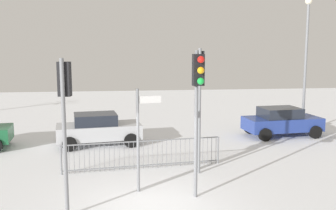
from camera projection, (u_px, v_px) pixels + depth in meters
ground_plane at (151, 204)px, 11.29m from camera, size 60.00×60.00×0.00m
traffic_light_rear_left at (198, 92)px, 11.26m from camera, size 0.34×0.57×4.39m
traffic_light_foreground_left at (199, 82)px, 13.77m from camera, size 0.35×0.57×4.45m
traffic_light_mid_left at (65, 101)px, 10.23m from camera, size 0.36×0.56×4.21m
direction_sign_post at (140, 135)px, 12.06m from camera, size 0.78×0.20×3.25m
pedestrian_guard_railing at (143, 154)px, 14.53m from camera, size 5.92×0.73×1.07m
car_blue_near at (281, 121)px, 19.87m from camera, size 3.95×2.24×1.47m
car_silver_mid at (98, 129)px, 18.07m from camera, size 3.99×2.34×1.47m
street_lamp at (306, 52)px, 20.28m from camera, size 0.36×0.36×6.99m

